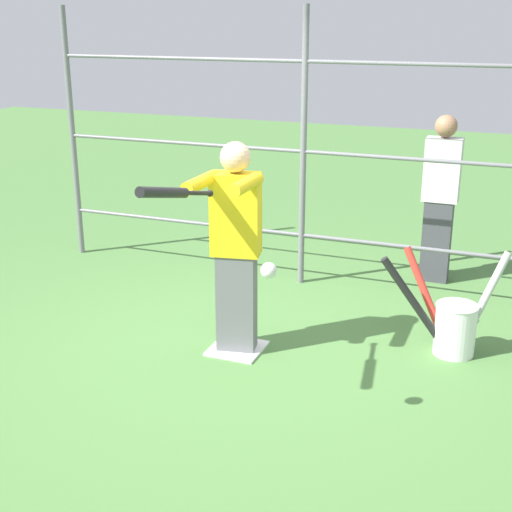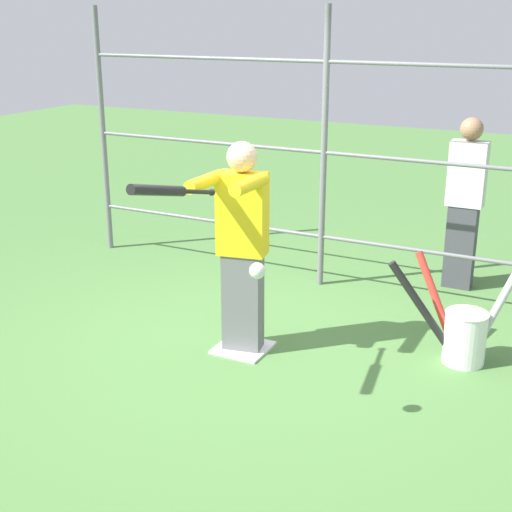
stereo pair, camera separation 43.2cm
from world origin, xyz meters
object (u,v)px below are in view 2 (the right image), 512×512
(bystander_behind_fence, at_px, (465,202))
(batter, at_px, (241,242))
(baseball_bat_swinging, at_px, (165,191))
(softball_in_flight, at_px, (257,271))
(bat_bucket, at_px, (462,332))

(bystander_behind_fence, bearing_deg, batter, 60.82)
(batter, relative_size, baseball_bat_swinging, 1.87)
(softball_in_flight, xyz_separation_m, bat_bucket, (-0.92, -1.59, -0.85))
(baseball_bat_swinging, distance_m, bat_bucket, 2.52)
(batter, height_order, softball_in_flight, batter)
(bat_bucket, height_order, bystander_behind_fence, bystander_behind_fence)
(softball_in_flight, bearing_deg, batter, -57.45)
(baseball_bat_swinging, height_order, bystander_behind_fence, bystander_behind_fence)
(baseball_bat_swinging, distance_m, bystander_behind_fence, 3.39)
(softball_in_flight, relative_size, bystander_behind_fence, 0.06)
(baseball_bat_swinging, distance_m, softball_in_flight, 0.77)
(batter, distance_m, bystander_behind_fence, 2.47)
(baseball_bat_swinging, xyz_separation_m, bat_bucket, (-1.59, -1.52, -1.24))
(bat_bucket, bearing_deg, softball_in_flight, 59.84)
(bat_bucket, relative_size, bystander_behind_fence, 0.58)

